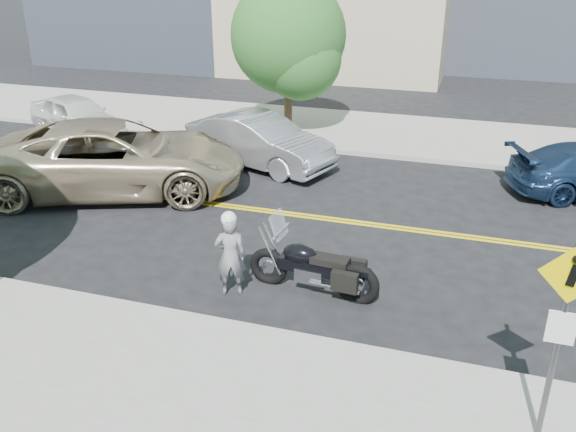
{
  "coord_description": "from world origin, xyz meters",
  "views": [
    {
      "loc": [
        2.89,
        -13.32,
        6.23
      ],
      "look_at": [
        -0.5,
        -2.67,
        1.2
      ],
      "focal_mm": 38.0,
      "sensor_mm": 36.0,
      "label": 1
    }
  ],
  "objects_px": {
    "parked_car_white": "(77,116)",
    "parked_car_silver": "(259,141)",
    "motorcycle": "(313,256)",
    "motorcyclist": "(230,253)",
    "pedestrian_sign": "(562,323)",
    "suv": "(116,158)"
  },
  "relations": [
    {
      "from": "motorcyclist",
      "to": "suv",
      "type": "distance_m",
      "value": 6.41
    },
    {
      "from": "parked_car_white",
      "to": "parked_car_silver",
      "type": "distance_m",
      "value": 7.17
    },
    {
      "from": "motorcyclist",
      "to": "motorcycle",
      "type": "relative_size",
      "value": 0.68
    },
    {
      "from": "suv",
      "to": "parked_car_white",
      "type": "height_order",
      "value": "suv"
    },
    {
      "from": "motorcycle",
      "to": "motorcyclist",
      "type": "bearing_deg",
      "value": -155.87
    },
    {
      "from": "suv",
      "to": "parked_car_silver",
      "type": "bearing_deg",
      "value": -64.52
    },
    {
      "from": "pedestrian_sign",
      "to": "suv",
      "type": "distance_m",
      "value": 12.29
    },
    {
      "from": "parked_car_white",
      "to": "motorcycle",
      "type": "bearing_deg",
      "value": -101.57
    },
    {
      "from": "motorcyclist",
      "to": "suv",
      "type": "xyz_separation_m",
      "value": [
        -5.0,
        4.02,
        0.1
      ]
    },
    {
      "from": "suv",
      "to": "parked_car_white",
      "type": "relative_size",
      "value": 1.65
    },
    {
      "from": "pedestrian_sign",
      "to": "suv",
      "type": "bearing_deg",
      "value": 148.49
    },
    {
      "from": "pedestrian_sign",
      "to": "parked_car_white",
      "type": "distance_m",
      "value": 18.02
    },
    {
      "from": "parked_car_white",
      "to": "parked_car_silver",
      "type": "bearing_deg",
      "value": -73.84
    },
    {
      "from": "pedestrian_sign",
      "to": "motorcycle",
      "type": "height_order",
      "value": "pedestrian_sign"
    },
    {
      "from": "pedestrian_sign",
      "to": "parked_car_silver",
      "type": "bearing_deg",
      "value": 128.14
    },
    {
      "from": "motorcyclist",
      "to": "motorcycle",
      "type": "distance_m",
      "value": 1.58
    },
    {
      "from": "motorcycle",
      "to": "parked_car_silver",
      "type": "height_order",
      "value": "same"
    },
    {
      "from": "parked_car_white",
      "to": "parked_car_silver",
      "type": "relative_size",
      "value": 0.89
    },
    {
      "from": "pedestrian_sign",
      "to": "suv",
      "type": "height_order",
      "value": "pedestrian_sign"
    },
    {
      "from": "motorcycle",
      "to": "parked_car_silver",
      "type": "xyz_separation_m",
      "value": [
        -3.53,
        6.62,
        -0.0
      ]
    },
    {
      "from": "motorcycle",
      "to": "parked_car_silver",
      "type": "relative_size",
      "value": 0.54
    },
    {
      "from": "pedestrian_sign",
      "to": "motorcyclist",
      "type": "distance_m",
      "value": 6.04
    }
  ]
}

